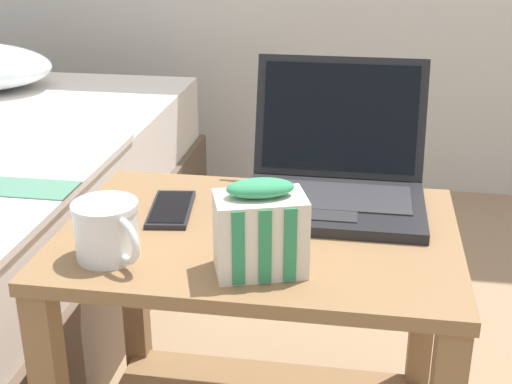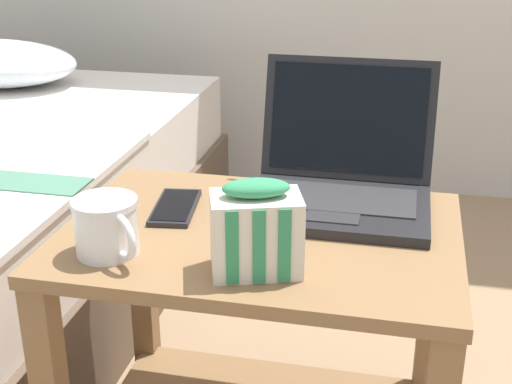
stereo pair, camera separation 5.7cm
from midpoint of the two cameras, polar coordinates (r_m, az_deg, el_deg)
The scene contains 5 objects.
bedside_table at distance 1.24m, azimuth -1.08°, elevation -11.32°, with size 0.64×0.45×0.54m.
laptop at distance 1.25m, azimuth 5.06°, elevation 1.34°, with size 0.31×0.29×0.23m.
mug_front_left at distance 1.07m, azimuth -13.31°, elevation -2.80°, with size 0.12×0.11×0.09m.
snack_bag at distance 1.00m, azimuth -1.29°, elevation -3.10°, with size 0.14×0.12×0.14m.
cell_phone at distance 1.22m, azimuth -8.13°, elevation -1.37°, with size 0.09×0.16×0.01m.
Camera 1 is at (0.16, -1.03, 1.04)m, focal length 50.00 mm.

